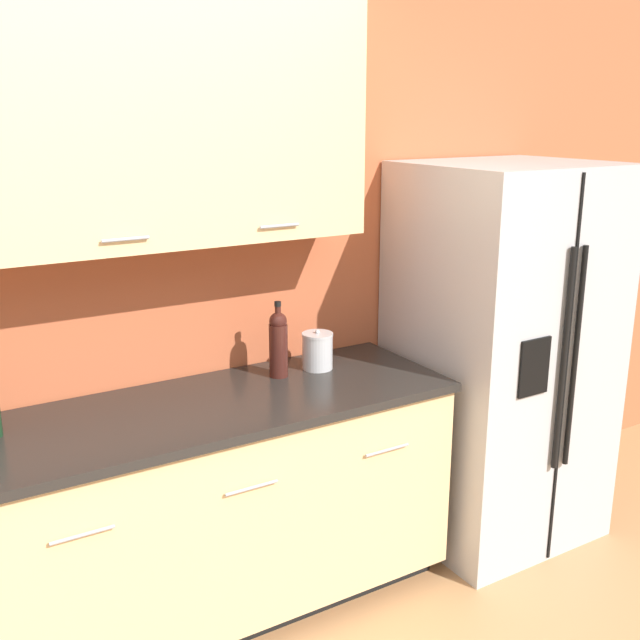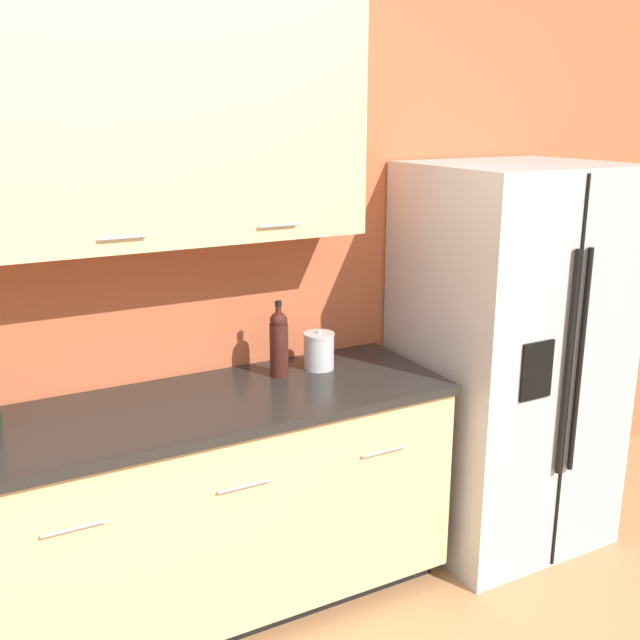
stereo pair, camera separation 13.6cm
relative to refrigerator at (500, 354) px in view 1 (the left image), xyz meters
The scene contains 5 objects.
wall_back 1.91m from the refrigerator, 168.59° to the left, with size 10.00×0.39×2.60m.
counter_unit 1.74m from the refrigerator, behind, with size 2.45×0.64×0.91m.
refrigerator is the anchor object (origin of this frame).
wine_bottle 1.09m from the refrigerator, 169.98° to the left, with size 0.08×0.08×0.32m.
steel_canister 0.90m from the refrigerator, 167.88° to the left, with size 0.13×0.13×0.17m.
Camera 1 is at (-0.61, -1.41, 1.96)m, focal length 42.00 mm.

